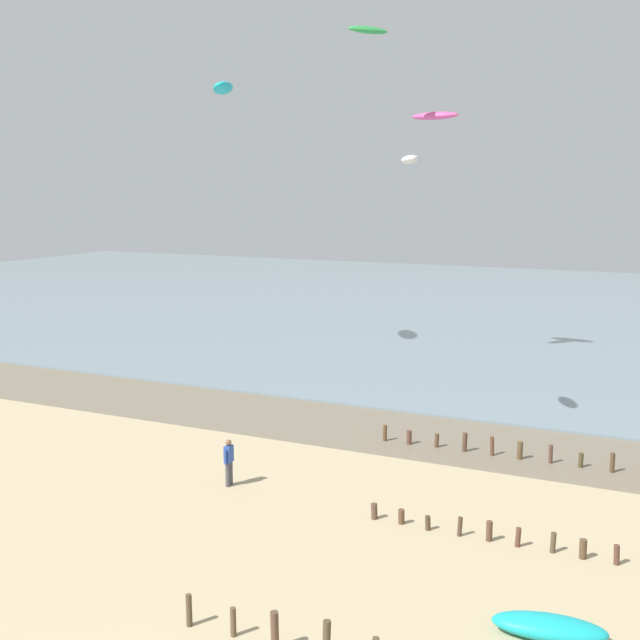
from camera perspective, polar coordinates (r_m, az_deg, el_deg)
The scene contains 10 objects.
wet_sand_strip at distance 34.32m, azimuth 9.97°, elevation -8.56°, with size 120.00×6.20×0.01m, color #7A6D59.
sea at distance 70.97m, azimuth 17.99°, elevation 0.52°, with size 160.00×70.00×0.10m, color gray.
groyne_mid at distance 24.94m, azimuth 19.35°, elevation -15.40°, with size 13.99×0.35×0.65m.
groyne_far at distance 32.16m, azimuth 20.35°, elevation -9.62°, with size 18.42×0.36×0.79m.
person_left_flank at distance 28.97m, azimuth -6.55°, elevation -10.00°, with size 0.23×0.57×1.71m.
grounded_kite at distance 20.89m, azimuth 16.11°, elevation -20.41°, with size 2.69×0.97×0.54m, color #19B2B7.
kite_aloft_0 at distance 45.83m, azimuth 3.46°, elevation 20.04°, with size 2.41×0.77×0.38m, color green.
kite_aloft_1 at distance 48.19m, azimuth 8.24°, elevation 14.29°, with size 2.93×0.94×0.47m, color #E54C99.
kite_aloft_3 at distance 32.91m, azimuth 6.46°, elevation 11.36°, with size 2.15×0.69×0.34m, color white.
kite_aloft_4 at distance 49.55m, azimuth -6.97°, elevation 16.18°, with size 3.60×1.15×0.58m, color #19B2B7.
Camera 1 is at (8.20, -10.54, 10.56)m, focal length 44.64 mm.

